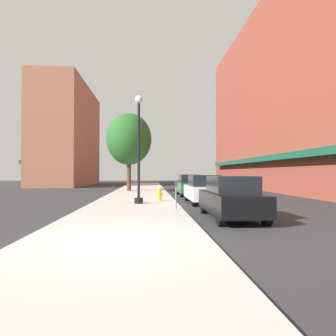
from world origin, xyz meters
TOP-DOWN VIEW (x-y plane):
  - ground_plane at (4.00, 18.00)m, footprint 90.00×90.00m
  - sidewalk_slab at (0.00, 19.00)m, footprint 4.80×50.00m
  - building_right_brick at (14.99, 22.00)m, footprint 6.80×40.00m
  - building_far_background at (-11.01, 37.00)m, footprint 6.80×18.00m
  - lamppost at (0.25, 8.87)m, footprint 0.48×0.48m
  - fire_hydrant at (1.44, 10.44)m, footprint 0.33×0.26m
  - parking_meter_near at (2.05, 6.16)m, footprint 0.14×0.09m
  - tree_near at (-1.08, 20.64)m, footprint 4.21×4.21m
  - car_black at (4.00, 3.96)m, footprint 1.80×4.30m
  - car_white at (4.00, 9.90)m, footprint 1.80×4.30m
  - car_green at (4.00, 15.94)m, footprint 1.80×4.30m

SIDE VIEW (x-z plane):
  - ground_plane at x=4.00m, z-range 0.00..0.00m
  - sidewalk_slab at x=0.00m, z-range 0.00..0.12m
  - fire_hydrant at x=1.44m, z-range 0.12..0.91m
  - car_black at x=4.00m, z-range -0.02..1.64m
  - car_white at x=4.00m, z-range -0.02..1.64m
  - car_green at x=4.00m, z-range -0.02..1.64m
  - parking_meter_near at x=2.05m, z-range 0.29..1.60m
  - lamppost at x=0.25m, z-range 0.25..6.15m
  - tree_near at x=-1.08m, z-range 1.31..8.56m
  - building_far_background at x=-11.01m, z-range -0.02..14.29m
  - building_right_brick at x=14.99m, z-range -0.02..19.30m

